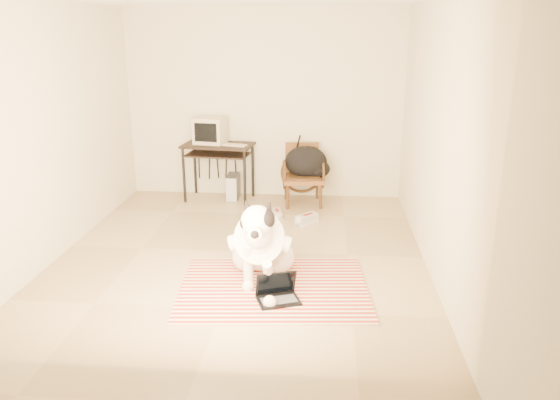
# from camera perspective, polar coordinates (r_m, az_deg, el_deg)

# --- Properties ---
(floor) EXTENTS (4.50, 4.50, 0.00)m
(floor) POSITION_cam_1_polar(r_m,az_deg,el_deg) (6.20, -3.90, -5.40)
(floor) COLOR tan
(floor) RESTS_ON ground
(wall_back) EXTENTS (4.50, 0.00, 4.50)m
(wall_back) POSITION_cam_1_polar(r_m,az_deg,el_deg) (8.01, -1.67, 9.92)
(wall_back) COLOR beige
(wall_back) RESTS_ON floor
(wall_front) EXTENTS (4.50, 0.00, 4.50)m
(wall_front) POSITION_cam_1_polar(r_m,az_deg,el_deg) (3.66, -9.58, 0.47)
(wall_front) COLOR beige
(wall_front) RESTS_ON floor
(wall_left) EXTENTS (0.00, 4.50, 4.50)m
(wall_left) POSITION_cam_1_polar(r_m,az_deg,el_deg) (6.43, -22.21, 6.75)
(wall_left) COLOR beige
(wall_left) RESTS_ON floor
(wall_right) EXTENTS (0.00, 4.50, 4.50)m
(wall_right) POSITION_cam_1_polar(r_m,az_deg,el_deg) (5.84, 15.73, 6.43)
(wall_right) COLOR beige
(wall_right) RESTS_ON floor
(rug) EXTENTS (1.91, 1.53, 0.02)m
(rug) POSITION_cam_1_polar(r_m,az_deg,el_deg) (5.33, -0.66, -9.20)
(rug) COLOR red
(rug) RESTS_ON floor
(dog) EXTENTS (0.64, 1.32, 0.96)m
(dog) POSITION_cam_1_polar(r_m,az_deg,el_deg) (5.37, -1.96, -4.67)
(dog) COLOR white
(dog) RESTS_ON rug
(laptop) EXTENTS (0.45, 0.38, 0.26)m
(laptop) POSITION_cam_1_polar(r_m,az_deg,el_deg) (5.07, -0.27, -9.74)
(laptop) COLOR black
(laptop) RESTS_ON rug
(computer_desk) EXTENTS (1.04, 0.66, 0.82)m
(computer_desk) POSITION_cam_1_polar(r_m,az_deg,el_deg) (7.91, -6.50, 4.99)
(computer_desk) COLOR black
(computer_desk) RESTS_ON floor
(crt_monitor) EXTENTS (0.47, 0.45, 0.37)m
(crt_monitor) POSITION_cam_1_polar(r_m,az_deg,el_deg) (7.96, -7.28, 7.25)
(crt_monitor) COLOR beige
(crt_monitor) RESTS_ON computer_desk
(desk_keyboard) EXTENTS (0.36, 0.21, 0.02)m
(desk_keyboard) POSITION_cam_1_polar(r_m,az_deg,el_deg) (7.76, -4.77, 5.75)
(desk_keyboard) COLOR beige
(desk_keyboard) RESTS_ON computer_desk
(pc_tower) EXTENTS (0.17, 0.39, 0.36)m
(pc_tower) POSITION_cam_1_polar(r_m,az_deg,el_deg) (8.05, -4.93, 1.39)
(pc_tower) COLOR #49484B
(pc_tower) RESTS_ON floor
(rattan_chair) EXTENTS (0.62, 0.60, 0.84)m
(rattan_chair) POSITION_cam_1_polar(r_m,az_deg,el_deg) (7.77, 2.39, 2.71)
(rattan_chair) COLOR brown
(rattan_chair) RESTS_ON floor
(backpack) EXTENTS (0.64, 0.49, 0.44)m
(backpack) POSITION_cam_1_polar(r_m,az_deg,el_deg) (7.73, 2.93, 3.89)
(backpack) COLOR black
(backpack) RESTS_ON rattan_chair
(sneaker_left) EXTENTS (0.16, 0.29, 0.09)m
(sneaker_left) POSITION_cam_1_polar(r_m,az_deg,el_deg) (7.26, -0.30, -1.49)
(sneaker_left) COLOR silver
(sneaker_left) RESTS_ON floor
(sneaker_right) EXTENTS (0.32, 0.33, 0.11)m
(sneaker_right) POSITION_cam_1_polar(r_m,az_deg,el_deg) (7.06, 2.83, -2.01)
(sneaker_right) COLOR silver
(sneaker_right) RESTS_ON floor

